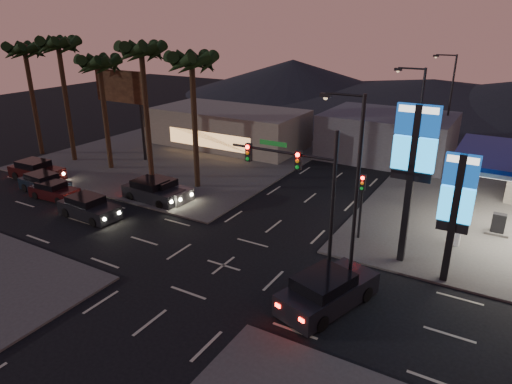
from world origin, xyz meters
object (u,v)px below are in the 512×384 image
Objects in this scene: car_lane_a_front at (89,208)px; car_lane_a_mid at (54,191)px; car_lane_b_mid at (153,191)px; car_lane_b_front at (162,190)px; traffic_signal_mast at (302,179)px; pylon_sign_short at (457,200)px; car_lane_b_rear at (36,171)px; pylon_sign_tall at (414,154)px; car_lane_a_rear at (44,183)px; suv_station at (327,291)px.

car_lane_a_front is 5.34m from car_lane_a_mid.
car_lane_b_front is at bearing 62.57° from car_lane_b_mid.
traffic_signal_mast reaches higher than car_lane_a_front.
car_lane_b_rear is at bearing -179.38° from pylon_sign_short.
car_lane_b_mid is (-18.63, -0.07, -5.64)m from pylon_sign_tall.
car_lane_a_front is 10.87m from car_lane_b_rear.
car_lane_b_mid is (6.98, 3.47, 0.14)m from car_lane_a_mid.
car_lane_a_rear is (-7.12, 1.68, -0.02)m from car_lane_a_front.
car_lane_b_rear is 29.12m from suv_station.
traffic_signal_mast is 1.59× the size of car_lane_b_mid.
pylon_sign_tall reaches higher than car_lane_b_rear.
pylon_sign_tall is at bearing -1.82° from car_lane_b_front.
traffic_signal_mast is at bearing 4.16° from car_lane_a_front.
car_lane_b_rear is (-30.74, -1.36, -5.63)m from pylon_sign_tall.
traffic_signal_mast reaches higher than car_lane_a_rear.
pylon_sign_tall reaches higher than traffic_signal_mast.
car_lane_b_front is at bearing 68.19° from car_lane_a_front.
pylon_sign_short reaches higher than car_lane_a_mid.
pylon_sign_short is 21.22m from car_lane_b_front.
car_lane_a_rear is at bearing 163.45° from car_lane_a_mid.
car_lane_a_mid is (-28.11, -2.54, -4.05)m from pylon_sign_short.
car_lane_b_mid reaches higher than car_lane_b_front.
car_lane_b_mid is 0.98× the size of car_lane_b_rear.
car_lane_a_mid is at bearing -22.98° from car_lane_b_rear.
traffic_signal_mast is at bearing -4.73° from car_lane_b_rear.
car_lane_b_rear is at bearing -177.47° from pylon_sign_tall.
suv_station reaches higher than car_lane_b_rear.
car_lane_a_rear is at bearing -26.50° from car_lane_b_rear.
car_lane_a_rear is (-30.01, -1.97, -3.96)m from pylon_sign_short.
pylon_sign_short is 1.22× the size of suv_station.
pylon_sign_tall is 1.57× the size of suv_station.
pylon_sign_tall is 26.49m from car_lane_a_mid.
car_lane_b_rear is at bearing 170.40° from suv_station.
car_lane_a_front is (-20.39, -4.65, -5.69)m from pylon_sign_tall.
pylon_sign_tall is 1.79× the size of car_lane_b_mid.
pylon_sign_tall reaches higher than car_lane_a_rear.
pylon_sign_short is at bearing 49.03° from suv_station.
car_lane_b_mid is (1.76, 4.58, 0.04)m from car_lane_a_front.
car_lane_b_rear is (-12.45, -1.94, 0.04)m from car_lane_b_front.
car_lane_a_rear is at bearing 166.74° from car_lane_a_front.
suv_station reaches higher than car_lane_a_rear.
car_lane_a_rear is at bearing 178.64° from traffic_signal_mast.
car_lane_a_rear is at bearing -158.93° from car_lane_b_front.
car_lane_b_mid is at bearing 159.69° from suv_station.
car_lane_a_rear is at bearing -161.89° from car_lane_b_mid.
pylon_sign_tall is 28.25m from car_lane_a_rear.
suv_station reaches higher than car_lane_b_front.
traffic_signal_mast is at bearing -13.93° from car_lane_b_mid.
traffic_signal_mast is at bearing -143.48° from pylon_sign_tall.
car_lane_b_front is at bearing 178.18° from pylon_sign_tall.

